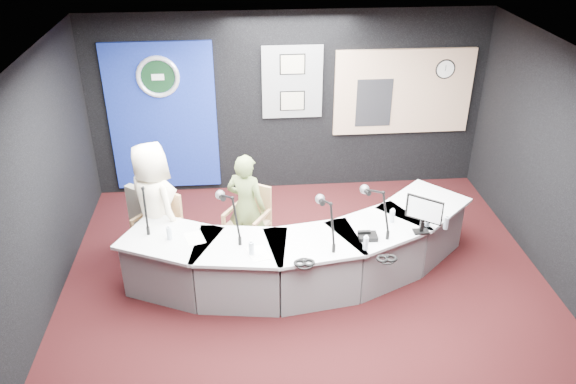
{
  "coord_description": "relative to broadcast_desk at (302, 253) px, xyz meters",
  "views": [
    {
      "loc": [
        -0.72,
        -5.27,
        4.48
      ],
      "look_at": [
        -0.2,
        0.8,
        1.1
      ],
      "focal_mm": 36.0,
      "sensor_mm": 36.0,
      "label": 1
    }
  ],
  "objects": [
    {
      "name": "boom_mic_b",
      "position": [
        -0.86,
        -0.02,
        0.68
      ],
      "size": [
        0.34,
        0.7,
        0.6
      ],
      "primitive_type": null,
      "color": "black",
      "rests_on": "broadcast_desk"
    },
    {
      "name": "framed_photo_upper",
      "position": [
        0.1,
        2.39,
        1.65
      ],
      "size": [
        0.34,
        0.02,
        0.27
      ],
      "primitive_type": "cube",
      "color": "gray",
      "rests_on": "pinboard"
    },
    {
      "name": "boom_mic_a",
      "position": [
        -1.87,
        0.3,
        0.68
      ],
      "size": [
        0.22,
        0.73,
        0.6
      ],
      "primitive_type": null,
      "color": "black",
      "rests_on": "broadcast_desk"
    },
    {
      "name": "boom_mic_c",
      "position": [
        0.26,
        -0.24,
        0.68
      ],
      "size": [
        0.2,
        0.73,
        0.6
      ],
      "primitive_type": null,
      "color": "black",
      "rests_on": "broadcast_desk"
    },
    {
      "name": "agency_seal",
      "position": [
        -1.85,
        2.38,
        1.52
      ],
      "size": [
        0.63,
        0.07,
        0.63
      ],
      "primitive_type": "torus",
      "rotation": [
        1.57,
        0.0,
        0.0
      ],
      "color": "silver",
      "rests_on": "backdrop_panel"
    },
    {
      "name": "pinboard",
      "position": [
        0.1,
        2.42,
        1.38
      ],
      "size": [
        0.9,
        0.04,
        1.1
      ],
      "primitive_type": "cube",
      "color": "slate",
      "rests_on": "wall_back"
    },
    {
      "name": "armchair_left",
      "position": [
        -1.8,
        0.51,
        0.15
      ],
      "size": [
        0.83,
        0.83,
        1.05
      ],
      "primitive_type": null,
      "rotation": [
        0.0,
        0.0,
        -0.69
      ],
      "color": "#A07549",
      "rests_on": "ground"
    },
    {
      "name": "backdrop_panel",
      "position": [
        -1.85,
        2.42,
        0.88
      ],
      "size": [
        1.6,
        0.05,
        2.3
      ],
      "primitive_type": "cube",
      "color": "navy",
      "rests_on": "wall_back"
    },
    {
      "name": "wall_back",
      "position": [
        0.05,
        2.45,
        1.02
      ],
      "size": [
        6.0,
        0.02,
        2.8
      ],
      "primitive_type": "cube",
      "color": "black",
      "rests_on": "ground"
    },
    {
      "name": "person_man",
      "position": [
        -1.8,
        0.51,
        0.47
      ],
      "size": [
        0.94,
        0.97,
        1.68
      ],
      "primitive_type": "imported",
      "rotation": [
        0.0,
        0.0,
        2.28
      ],
      "color": "#FFEFCB",
      "rests_on": "ground"
    },
    {
      "name": "water_bottles",
      "position": [
        0.07,
        -0.25,
        0.46
      ],
      "size": [
        3.33,
        0.61,
        0.18
      ],
      "primitive_type": null,
      "color": "silver",
      "rests_on": "broadcast_desk"
    },
    {
      "name": "person_woman",
      "position": [
        -0.66,
        0.58,
        0.35
      ],
      "size": [
        0.63,
        0.56,
        1.46
      ],
      "primitive_type": "imported",
      "rotation": [
        0.0,
        0.0,
        2.65
      ],
      "color": "olive",
      "rests_on": "ground"
    },
    {
      "name": "broadcast_desk",
      "position": [
        0.0,
        0.0,
        0.0
      ],
      "size": [
        4.5,
        1.9,
        0.75
      ],
      "primitive_type": null,
      "color": "silver",
      "rests_on": "ground"
    },
    {
      "name": "wall_left",
      "position": [
        -2.95,
        -0.55,
        1.02
      ],
      "size": [
        0.02,
        6.0,
        2.8
      ],
      "primitive_type": "cube",
      "color": "black",
      "rests_on": "ground"
    },
    {
      "name": "wall_clock",
      "position": [
        2.4,
        2.39,
        1.52
      ],
      "size": [
        0.28,
        0.01,
        0.28
      ],
      "primitive_type": "cylinder",
      "rotation": [
        1.57,
        0.0,
        0.0
      ],
      "color": "white",
      "rests_on": "booth_window_frame"
    },
    {
      "name": "notepad",
      "position": [
        -0.55,
        -0.5,
        0.38
      ],
      "size": [
        0.28,
        0.35,
        0.0
      ],
      "primitive_type": "cube",
      "rotation": [
        0.0,
        0.0,
        0.27
      ],
      "color": "white",
      "rests_on": "broadcast_desk"
    },
    {
      "name": "draped_jacket",
      "position": [
        -1.98,
        0.7,
        0.24
      ],
      "size": [
        0.45,
        0.39,
        0.7
      ],
      "primitive_type": "cube",
      "rotation": [
        0.0,
        0.0,
        -0.69
      ],
      "color": "slate",
      "rests_on": "armchair_left"
    },
    {
      "name": "booth_glow",
      "position": [
        1.8,
        2.41,
        1.18
      ],
      "size": [
        2.0,
        0.02,
        1.2
      ],
      "primitive_type": "cube",
      "color": "#F5E89A",
      "rests_on": "booth_window_frame"
    },
    {
      "name": "ground",
      "position": [
        0.05,
        -0.55,
        -0.38
      ],
      "size": [
        6.0,
        6.0,
        0.0
      ],
      "primitive_type": "plane",
      "color": "black",
      "rests_on": "ground"
    },
    {
      "name": "equipment_rack",
      "position": [
        1.35,
        2.39,
        1.03
      ],
      "size": [
        0.55,
        0.02,
        0.75
      ],
      "primitive_type": "cube",
      "color": "black",
      "rests_on": "booth_window_frame"
    },
    {
      "name": "desk_phone",
      "position": [
        0.73,
        -0.31,
        0.4
      ],
      "size": [
        0.22,
        0.18,
        0.05
      ],
      "primitive_type": "cube",
      "rotation": [
        0.0,
        0.0,
        -0.04
      ],
      "color": "black",
      "rests_on": "broadcast_desk"
    },
    {
      "name": "boom_mic_d",
      "position": [
        0.87,
        -0.04,
        0.68
      ],
      "size": [
        0.29,
        0.72,
        0.6
      ],
      "primitive_type": null,
      "color": "black",
      "rests_on": "broadcast_desk"
    },
    {
      "name": "headphones_far",
      "position": [
        -0.06,
        -0.75,
        0.39
      ],
      "size": [
        0.23,
        0.23,
        0.04
      ],
      "primitive_type": "torus",
      "color": "black",
      "rests_on": "broadcast_desk"
    },
    {
      "name": "ceiling",
      "position": [
        0.05,
        -0.55,
        2.42
      ],
      "size": [
        6.0,
        6.0,
        0.02
      ],
      "primitive_type": "cube",
      "color": "silver",
      "rests_on": "ground"
    },
    {
      "name": "paper_stack",
      "position": [
        -1.28,
        -0.13,
        0.38
      ],
      "size": [
        0.28,
        0.34,
        0.0
      ],
      "primitive_type": "cube",
      "rotation": [
        0.0,
        0.0,
        0.3
      ],
      "color": "white",
      "rests_on": "broadcast_desk"
    },
    {
      "name": "computer_monitor",
      "position": [
        1.39,
        -0.23,
        0.7
      ],
      "size": [
        0.36,
        0.28,
        0.3
      ],
      "primitive_type": "cube",
      "rotation": [
        0.0,
        0.0,
        -0.65
      ],
      "color": "black",
      "rests_on": "broadcast_desk"
    },
    {
      "name": "armchair_right",
      "position": [
        -0.66,
        0.58,
        0.15
      ],
      "size": [
        0.81,
        0.81,
        1.05
      ],
      "primitive_type": null,
      "rotation": [
        0.0,
        0.0,
        -0.55
      ],
      "color": "#A07549",
      "rests_on": "ground"
    },
    {
      "name": "framed_photo_lower",
      "position": [
        0.1,
        2.39,
        1.09
      ],
      "size": [
        0.34,
        0.02,
        0.27
      ],
      "primitive_type": "cube",
      "color": "gray",
      "rests_on": "pinboard"
    },
    {
      "name": "booth_window_frame",
      "position": [
        1.8,
        2.42,
        1.18
      ],
      "size": [
        2.12,
        0.06,
        1.32
      ],
      "primitive_type": "cube",
      "color": "tan",
      "rests_on": "wall_back"
    },
    {
      "name": "headphones_near",
      "position": [
        0.85,
        -0.75,
        0.39
      ],
      "size": [
        0.21,
        0.21,
        0.03
      ],
      "primitive_type": "torus",
      "color": "black",
      "rests_on": "broadcast_desk"
    },
    {
      "name": "seal_center",
      "position": [
        -1.85,
        2.38,
        1.52
      ],
      "size": [
        0.48,
        0.01,
        0.48
      ],
      "primitive_type": "cylinder",
      "rotation": [
        1.57,
        0.0,
        0.0
      ],
      "color": "black",
      "rests_on": "backdrop_panel"
    }
  ]
}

